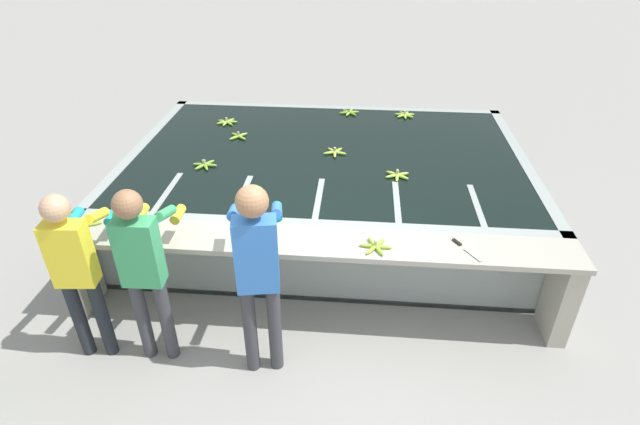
% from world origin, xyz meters
% --- Properties ---
extents(ground_plane, '(80.00, 80.00, 0.00)m').
position_xyz_m(ground_plane, '(0.00, 0.00, 0.00)').
color(ground_plane, gray).
rests_on(ground_plane, ground).
extents(wash_tank, '(4.61, 3.17, 0.89)m').
position_xyz_m(wash_tank, '(0.00, 2.02, 0.44)').
color(wash_tank, gray).
rests_on(wash_tank, ground).
extents(work_ledge, '(4.61, 0.45, 0.89)m').
position_xyz_m(work_ledge, '(0.00, 0.23, 0.64)').
color(work_ledge, '#A8A393').
rests_on(work_ledge, ground).
extents(worker_0, '(0.45, 0.72, 1.59)m').
position_xyz_m(worker_0, '(-1.82, -0.33, 0.94)').
color(worker_0, '#1E2328').
rests_on(worker_0, ground).
extents(worker_1, '(0.42, 0.72, 1.64)m').
position_xyz_m(worker_1, '(-1.27, -0.31, 0.98)').
color(worker_1, '#38383D').
rests_on(worker_1, ground).
extents(worker_2, '(0.48, 0.74, 1.75)m').
position_xyz_m(worker_2, '(-0.34, -0.37, 1.06)').
color(worker_2, '#38383D').
rests_on(worker_2, ground).
extents(banana_bunch_floating_0, '(0.28, 0.28, 0.08)m').
position_xyz_m(banana_bunch_floating_0, '(0.22, 3.33, 0.91)').
color(banana_bunch_floating_0, '#7FAD33').
rests_on(banana_bunch_floating_0, wash_tank).
extents(banana_bunch_floating_1, '(0.28, 0.28, 0.08)m').
position_xyz_m(banana_bunch_floating_1, '(-1.39, 2.84, 0.91)').
color(banana_bunch_floating_1, '#93BC3D').
rests_on(banana_bunch_floating_1, wash_tank).
extents(banana_bunch_floating_2, '(0.24, 0.24, 0.08)m').
position_xyz_m(banana_bunch_floating_2, '(-1.13, 2.38, 0.91)').
color(banana_bunch_floating_2, '#8CB738').
rests_on(banana_bunch_floating_2, wash_tank).
extents(banana_bunch_floating_3, '(0.28, 0.27, 0.08)m').
position_xyz_m(banana_bunch_floating_3, '(0.10, 2.01, 0.91)').
color(banana_bunch_floating_3, '#9EC642').
rests_on(banana_bunch_floating_3, wash_tank).
extents(banana_bunch_floating_4, '(0.27, 0.28, 0.08)m').
position_xyz_m(banana_bunch_floating_4, '(0.80, 1.49, 0.91)').
color(banana_bunch_floating_4, '#9EC642').
rests_on(banana_bunch_floating_4, wash_tank).
extents(banana_bunch_floating_5, '(0.28, 0.28, 0.08)m').
position_xyz_m(banana_bunch_floating_5, '(0.98, 3.30, 0.91)').
color(banana_bunch_floating_5, '#9EC642').
rests_on(banana_bunch_floating_5, wash_tank).
extents(banana_bunch_floating_6, '(0.28, 0.27, 0.08)m').
position_xyz_m(banana_bunch_floating_6, '(-1.32, 1.56, 0.91)').
color(banana_bunch_floating_6, '#75A333').
rests_on(banana_bunch_floating_6, wash_tank).
extents(banana_bunch_ledge_0, '(0.28, 0.27, 0.08)m').
position_xyz_m(banana_bunch_ledge_0, '(0.55, 0.16, 0.91)').
color(banana_bunch_ledge_0, '#8CB738').
rests_on(banana_bunch_ledge_0, work_ledge).
extents(banana_bunch_ledge_1, '(0.27, 0.27, 0.08)m').
position_xyz_m(banana_bunch_ledge_1, '(-2.04, 0.26, 0.91)').
color(banana_bunch_ledge_1, '#93BC3D').
rests_on(banana_bunch_ledge_1, work_ledge).
extents(knife_0, '(0.21, 0.31, 0.02)m').
position_xyz_m(knife_0, '(1.29, 0.24, 0.90)').
color(knife_0, silver).
rests_on(knife_0, work_ledge).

